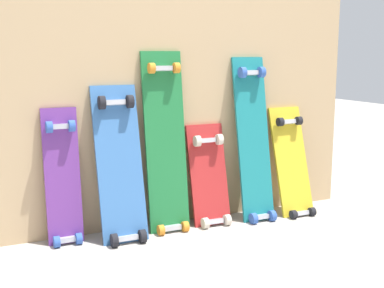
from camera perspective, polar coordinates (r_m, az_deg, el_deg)
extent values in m
plane|color=#B2AAA0|center=(2.80, -0.60, -8.88)|extent=(12.00, 12.00, 0.00)
cube|color=tan|center=(2.71, -1.24, 9.35)|extent=(2.05, 0.04, 1.75)
cube|color=#6B338C|center=(2.53, -14.35, -4.25)|extent=(0.17, 0.09, 0.73)
cube|color=#B7B7BF|center=(2.56, -13.86, -10.39)|extent=(0.08, 0.04, 0.03)
cube|color=#B7B7BF|center=(2.49, -14.64, 1.93)|extent=(0.08, 0.04, 0.03)
cylinder|color=#3359B2|center=(2.54, -14.98, -10.60)|extent=(0.03, 0.06, 0.06)
cylinder|color=#3359B2|center=(2.55, -12.62, -10.35)|extent=(0.03, 0.06, 0.06)
cylinder|color=#3359B2|center=(2.46, -15.78, 1.84)|extent=(0.03, 0.06, 0.06)
cylinder|color=#3359B2|center=(2.48, -13.38, 2.00)|extent=(0.03, 0.06, 0.06)
cube|color=#386BAD|center=(2.52, -8.12, -2.92)|extent=(0.23, 0.21, 0.82)
cube|color=#B7B7BF|center=(2.52, -7.27, -10.45)|extent=(0.10, 0.04, 0.03)
cube|color=#B7B7BF|center=(2.52, -8.65, 4.63)|extent=(0.10, 0.04, 0.03)
cylinder|color=black|center=(2.49, -8.74, -10.68)|extent=(0.03, 0.07, 0.07)
cylinder|color=black|center=(2.52, -5.60, -10.28)|extent=(0.03, 0.07, 0.07)
cylinder|color=black|center=(2.49, -10.12, 4.61)|extent=(0.03, 0.07, 0.07)
cylinder|color=black|center=(2.53, -7.00, 4.77)|extent=(0.03, 0.07, 0.07)
cube|color=#1E7238|center=(2.62, -2.98, -0.52)|extent=(0.22, 0.15, 0.99)
cube|color=#B7B7BF|center=(2.65, -2.28, -9.40)|extent=(0.10, 0.04, 0.03)
cube|color=#B7B7BF|center=(2.60, -3.30, 8.49)|extent=(0.10, 0.04, 0.03)
cylinder|color=orange|center=(2.61, -3.52, -9.66)|extent=(0.03, 0.05, 0.05)
cylinder|color=orange|center=(2.66, -0.78, -9.27)|extent=(0.03, 0.05, 0.05)
cylinder|color=orange|center=(2.56, -4.58, 8.50)|extent=(0.03, 0.05, 0.05)
cylinder|color=orange|center=(2.61, -1.77, 8.55)|extent=(0.03, 0.05, 0.05)
cube|color=#B22626|center=(2.75, 1.90, -4.17)|extent=(0.21, 0.16, 0.60)
cube|color=#B7B7BF|center=(2.75, 2.58, -8.69)|extent=(0.10, 0.04, 0.03)
cube|color=#B7B7BF|center=(2.73, 1.69, 0.39)|extent=(0.10, 0.04, 0.03)
cylinder|color=beige|center=(2.70, 1.48, -8.90)|extent=(0.03, 0.06, 0.06)
cylinder|color=beige|center=(2.76, 3.98, -8.52)|extent=(0.03, 0.06, 0.06)
cylinder|color=beige|center=(2.69, 0.58, 0.33)|extent=(0.03, 0.06, 0.06)
cylinder|color=beige|center=(2.75, 3.08, 0.52)|extent=(0.03, 0.06, 0.06)
cube|color=#197A7F|center=(2.83, 6.92, -0.11)|extent=(0.19, 0.19, 0.96)
cube|color=#B7B7BF|center=(2.84, 7.78, -8.11)|extent=(0.09, 0.04, 0.03)
cube|color=#B7B7BF|center=(2.83, 6.58, 7.96)|extent=(0.09, 0.04, 0.03)
cylinder|color=#3359B2|center=(2.80, 6.93, -8.33)|extent=(0.03, 0.06, 0.06)
cylinder|color=#3359B2|center=(2.86, 8.99, -7.97)|extent=(0.03, 0.06, 0.06)
cylinder|color=#3359B2|center=(2.78, 5.70, 8.01)|extent=(0.03, 0.06, 0.06)
cylinder|color=#3359B2|center=(2.84, 7.81, 8.01)|extent=(0.03, 0.06, 0.06)
cube|color=gold|center=(2.98, 11.16, -2.61)|extent=(0.21, 0.22, 0.68)
cube|color=#B7B7BF|center=(2.96, 12.15, -7.62)|extent=(0.09, 0.04, 0.03)
cube|color=#B7B7BF|center=(2.98, 10.73, 2.47)|extent=(0.09, 0.04, 0.03)
cylinder|color=black|center=(2.91, 11.33, -7.79)|extent=(0.03, 0.05, 0.05)
cylinder|color=black|center=(2.99, 13.34, -7.42)|extent=(0.03, 0.05, 0.05)
cylinder|color=black|center=(2.93, 9.89, 2.47)|extent=(0.03, 0.05, 0.05)
cylinder|color=black|center=(3.00, 11.91, 2.58)|extent=(0.03, 0.05, 0.05)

